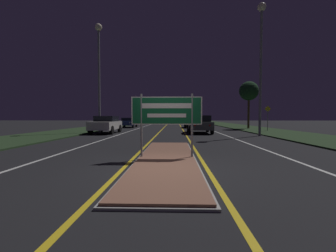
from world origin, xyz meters
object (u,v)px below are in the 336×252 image
(highway_sign, at_px, (167,113))
(car_receding_1, at_px, (192,122))
(car_approaching_0, at_px, (106,124))
(car_approaching_1, at_px, (129,122))
(streetlight_left_near, at_px, (99,58))
(warning_sign, at_px, (268,116))
(car_receding_0, at_px, (199,124))
(streetlight_right_near, at_px, (261,45))

(highway_sign, relative_size, car_receding_1, 0.52)
(car_approaching_0, relative_size, car_approaching_1, 1.03)
(streetlight_left_near, relative_size, car_approaching_1, 2.27)
(car_approaching_0, bearing_deg, warning_sign, 10.23)
(car_receding_0, xyz_separation_m, warning_sign, (6.89, 2.39, 0.72))
(streetlight_right_near, distance_m, car_approaching_1, 19.20)
(car_receding_1, height_order, car_approaching_1, car_receding_1)
(streetlight_left_near, height_order, car_receding_1, streetlight_left_near)
(car_approaching_0, bearing_deg, highway_sign, -64.34)
(streetlight_left_near, height_order, car_receding_0, streetlight_left_near)
(streetlight_left_near, xyz_separation_m, car_approaching_0, (0.60, -0.10, -5.78))
(streetlight_right_near, bearing_deg, car_receding_0, 146.21)
(car_receding_0, bearing_deg, car_receding_1, 89.36)
(streetlight_right_near, relative_size, car_receding_0, 2.23)
(streetlight_right_near, height_order, warning_sign, streetlight_right_near)
(car_receding_1, height_order, car_approaching_0, car_approaching_0)
(highway_sign, bearing_deg, streetlight_right_near, 55.02)
(streetlight_left_near, bearing_deg, car_approaching_1, 88.03)
(car_receding_1, xyz_separation_m, car_approaching_0, (-8.29, -10.15, 0.06))
(car_approaching_0, bearing_deg, car_receding_0, 2.30)
(streetlight_left_near, distance_m, streetlight_right_near, 13.22)
(highway_sign, height_order, car_receding_1, highway_sign)
(streetlight_right_near, relative_size, car_approaching_0, 2.27)
(streetlight_right_near, height_order, car_approaching_0, streetlight_right_near)
(highway_sign, xyz_separation_m, car_receding_1, (2.55, 22.09, -0.82))
(car_approaching_1, bearing_deg, car_approaching_0, -88.74)
(streetlight_left_near, relative_size, streetlight_right_near, 0.97)
(car_receding_1, distance_m, car_approaching_0, 13.10)
(highway_sign, xyz_separation_m, car_approaching_1, (-5.97, 22.64, -0.86))
(car_receding_1, bearing_deg, streetlight_left_near, -131.50)
(highway_sign, height_order, car_approaching_0, highway_sign)
(streetlight_left_near, xyz_separation_m, car_receding_0, (8.78, 0.23, -5.76))
(highway_sign, relative_size, car_approaching_1, 0.56)
(car_receding_0, relative_size, car_approaching_0, 1.02)
(highway_sign, distance_m, warning_sign, 17.38)
(streetlight_right_near, bearing_deg, car_receding_1, 107.91)
(car_receding_1, xyz_separation_m, warning_sign, (6.78, -7.43, 0.79))
(car_receding_1, bearing_deg, warning_sign, -47.61)
(streetlight_right_near, distance_m, car_receding_1, 14.55)
(streetlight_right_near, bearing_deg, highway_sign, -124.98)
(car_approaching_1, bearing_deg, warning_sign, -27.53)
(warning_sign, bearing_deg, streetlight_left_near, -170.51)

